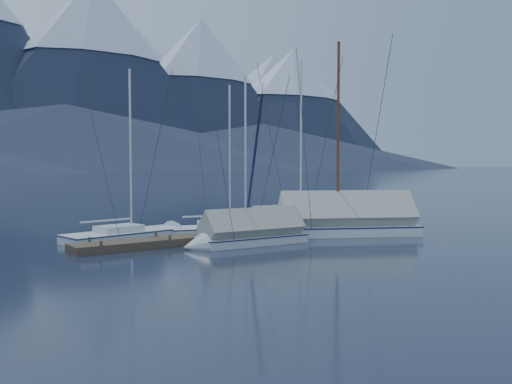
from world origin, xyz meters
TOP-DOWN VIEW (x-y plane):
  - ground at (0.00, 0.00)m, footprint 1000.00×1000.00m
  - dock at (0.00, 2.00)m, footprint 18.00×1.50m
  - mooring_posts at (-0.50, 2.00)m, footprint 15.12×1.52m
  - sailboat_open_left at (-4.90, 4.75)m, footprint 6.89×3.17m
  - sailboat_open_mid at (0.02, 3.64)m, footprint 6.55×3.39m
  - sailboat_open_right at (5.53, 4.48)m, footprint 8.20×3.75m
  - sailboat_covered_near at (3.62, 0.31)m, footprint 8.48×5.95m
  - sailboat_covered_far at (-2.01, 0.13)m, footprint 5.91×2.47m
  - person at (5.89, 2.45)m, footprint 0.63×0.77m

SIDE VIEW (x-z plane):
  - ground at x=0.00m, z-range 0.00..0.00m
  - dock at x=0.00m, z-range -0.16..0.38m
  - sailboat_open_mid at x=0.02m, z-range -4.02..4.31m
  - sailboat_open_left at x=-4.90m, z-range -4.25..4.56m
  - sailboat_open_right at x=5.53m, z-range -5.06..5.43m
  - mooring_posts at x=-0.50m, z-range 0.17..0.52m
  - sailboat_covered_far at x=-2.01m, z-range -3.67..4.47m
  - sailboat_covered_near at x=3.62m, z-range -4.82..5.89m
  - person at x=5.89m, z-range 0.34..2.17m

